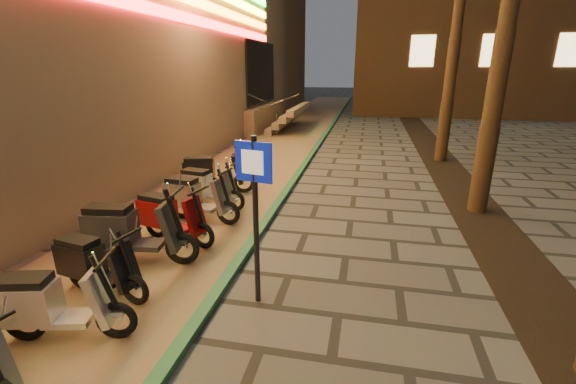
% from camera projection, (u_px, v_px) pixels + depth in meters
% --- Properties ---
extents(parking_strip, '(3.40, 60.00, 0.01)m').
position_uv_depth(parking_strip, '(252.00, 165.00, 12.72)').
color(parking_strip, '#8C7251').
rests_on(parking_strip, ground).
extents(green_curb, '(0.18, 60.00, 0.10)m').
position_uv_depth(green_curb, '(303.00, 167.00, 12.37)').
color(green_curb, '#296D44').
rests_on(green_curb, ground).
extents(planting_strip, '(1.20, 40.00, 0.02)m').
position_uv_depth(planting_strip, '(505.00, 250.00, 6.86)').
color(planting_strip, black).
rests_on(planting_strip, ground).
extents(pedestrian_sign, '(0.50, 0.14, 2.33)m').
position_uv_depth(pedestrian_sign, '(255.00, 199.00, 4.92)').
color(pedestrian_sign, black).
rests_on(pedestrian_sign, ground).
extents(scooter_5, '(1.58, 0.77, 1.11)m').
position_uv_depth(scooter_5, '(49.00, 305.00, 4.48)').
color(scooter_5, black).
rests_on(scooter_5, ground).
extents(scooter_6, '(1.53, 0.67, 1.07)m').
position_uv_depth(scooter_6, '(93.00, 264.00, 5.43)').
color(scooter_6, black).
rests_on(scooter_6, ground).
extents(scooter_7, '(1.86, 0.74, 1.31)m').
position_uv_depth(scooter_7, '(128.00, 231.00, 6.27)').
color(scooter_7, black).
rests_on(scooter_7, ground).
extents(scooter_8, '(1.61, 0.76, 1.13)m').
position_uv_depth(scooter_8, '(168.00, 216.00, 7.11)').
color(scooter_8, black).
rests_on(scooter_8, ground).
extents(scooter_9, '(1.69, 0.65, 1.19)m').
position_uv_depth(scooter_9, '(193.00, 197.00, 8.06)').
color(scooter_9, black).
rests_on(scooter_9, ground).
extents(scooter_10, '(1.61, 0.69, 1.13)m').
position_uv_depth(scooter_10, '(205.00, 187.00, 8.85)').
color(scooter_10, black).
rests_on(scooter_10, ground).
extents(scooter_11, '(1.77, 0.89, 1.25)m').
position_uv_depth(scooter_11, '(210.00, 173.00, 9.76)').
color(scooter_11, black).
rests_on(scooter_11, ground).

